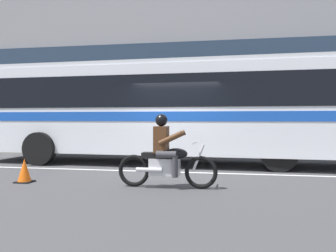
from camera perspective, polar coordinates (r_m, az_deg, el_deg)
name	(u,v)px	position (r m, az deg, el deg)	size (l,w,h in m)	color
ground_plane	(174,169)	(10.55, 1.01, -6.81)	(60.00, 60.00, 0.00)	#3D3D3F
sidewalk_curb	(195,151)	(15.55, 4.21, -3.92)	(28.00, 3.80, 0.15)	gray
lane_center_stripe	(171,172)	(9.96, 0.42, -7.26)	(26.60, 0.14, 0.01)	silver
office_building_facade	(200,18)	(18.43, 5.10, 16.65)	(28.00, 0.89, 12.73)	gray
transit_bus	(166,106)	(11.71, -0.27, 3.24)	(12.42, 3.04, 3.22)	silver
motorcycle_with_rider	(166,157)	(7.67, -0.29, -4.91)	(2.14, 0.64, 1.56)	black
traffic_cone	(24,171)	(8.97, -21.74, -6.65)	(0.36, 0.36, 0.55)	#EA590F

